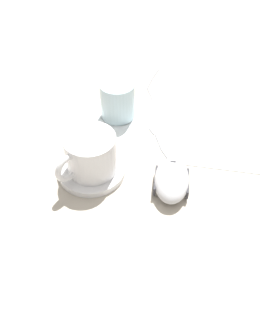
# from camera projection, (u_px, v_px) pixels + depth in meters

# --- Properties ---
(ground_plane) EXTENTS (3.00, 3.00, 0.00)m
(ground_plane) POSITION_uv_depth(u_px,v_px,m) (137.00, 152.00, 0.63)
(ground_plane) COLOR #B2A899
(saucer) EXTENTS (0.12, 0.12, 0.01)m
(saucer) POSITION_uv_depth(u_px,v_px,m) (92.00, 169.00, 0.59)
(saucer) COLOR white
(saucer) RESTS_ON ground
(coffee_cup) EXTENTS (0.12, 0.09, 0.07)m
(coffee_cup) POSITION_uv_depth(u_px,v_px,m) (90.00, 154.00, 0.56)
(coffee_cup) COLOR white
(coffee_cup) RESTS_ON saucer
(computer_mouse) EXTENTS (0.11, 0.08, 0.04)m
(computer_mouse) POSITION_uv_depth(u_px,v_px,m) (172.00, 180.00, 0.56)
(computer_mouse) COLOR silver
(computer_mouse) RESTS_ON ground
(mouse_cable) EXTENTS (0.31, 0.13, 0.00)m
(mouse_cable) POSITION_uv_depth(u_px,v_px,m) (153.00, 110.00, 0.72)
(mouse_cable) COLOR gray
(mouse_cable) RESTS_ON ground
(napkin_under_glass) EXTENTS (0.16, 0.16, 0.00)m
(napkin_under_glass) POSITION_uv_depth(u_px,v_px,m) (122.00, 116.00, 0.71)
(napkin_under_glass) COLOR white
(napkin_under_glass) RESTS_ON ground
(drinking_glass) EXTENTS (0.07, 0.07, 0.08)m
(drinking_glass) POSITION_uv_depth(u_px,v_px,m) (118.00, 100.00, 0.68)
(drinking_glass) COLOR silver
(drinking_glass) RESTS_ON napkin_under_glass
(napkin_spare) EXTENTS (0.20, 0.20, 0.00)m
(napkin_spare) POSITION_uv_depth(u_px,v_px,m) (222.00, 139.00, 0.66)
(napkin_spare) COLOR white
(napkin_spare) RESTS_ON ground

